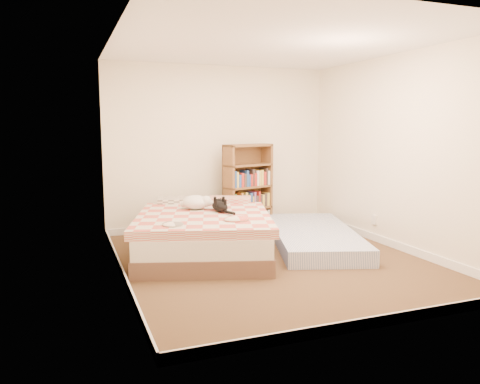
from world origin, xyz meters
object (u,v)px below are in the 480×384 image
object	(u,v)px
floor_mattress	(313,237)
black_cat	(219,206)
white_dog	(196,202)
bed	(203,232)
bookshelf	(247,197)

from	to	relation	value
floor_mattress	black_cat	xyz separation A→B (m)	(-1.30, 0.12, 0.48)
floor_mattress	black_cat	world-z (taller)	black_cat
floor_mattress	white_dog	distance (m)	1.66
bed	black_cat	size ratio (longest dim) A/B	3.91
floor_mattress	white_dog	size ratio (longest dim) A/B	5.67
bookshelf	floor_mattress	bearing A→B (deg)	-85.12
floor_mattress	white_dog	xyz separation A→B (m)	(-1.54, 0.34, 0.51)
bed	white_dog	distance (m)	0.41
black_cat	bed	bearing A→B (deg)	-172.60
bookshelf	white_dog	distance (m)	1.36
bed	white_dog	size ratio (longest dim) A/B	6.24
black_cat	white_dog	size ratio (longest dim) A/B	1.59
bed	floor_mattress	world-z (taller)	bed
black_cat	floor_mattress	bearing A→B (deg)	8.47
bed	white_dog	bearing A→B (deg)	115.11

